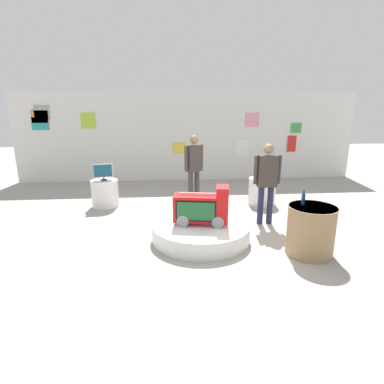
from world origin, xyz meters
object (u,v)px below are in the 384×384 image
at_px(display_pedestal_center_rear, 262,191).
at_px(shopper_browsing_near_truck, 267,178).
at_px(main_display_pedestal, 201,231).
at_px(display_pedestal_left_rear, 105,193).
at_px(tv_on_center_rear, 263,171).
at_px(shopper_browsing_rear, 194,166).
at_px(tv_on_left_rear, 103,171).
at_px(novelty_firetruck_tv, 202,209).
at_px(side_table_round, 311,230).
at_px(bottle_on_side_table, 303,199).

height_order(display_pedestal_center_rear, shopper_browsing_near_truck, shopper_browsing_near_truck).
bearing_deg(main_display_pedestal, display_pedestal_left_rear, 133.99).
xyz_separation_m(main_display_pedestal, tv_on_center_rear, (1.79, 2.08, 0.69)).
bearing_deg(main_display_pedestal, shopper_browsing_rear, 88.67).
distance_m(display_pedestal_left_rear, tv_on_left_rear, 0.55).
xyz_separation_m(display_pedestal_left_rear, tv_on_left_rear, (-0.00, -0.00, 0.55)).
height_order(display_pedestal_left_rear, shopper_browsing_near_truck, shopper_browsing_near_truck).
distance_m(novelty_firetruck_tv, shopper_browsing_near_truck, 1.62).
height_order(tv_on_center_rear, shopper_browsing_rear, shopper_browsing_rear).
distance_m(main_display_pedestal, shopper_browsing_near_truck, 1.79).
distance_m(tv_on_left_rear, side_table_round, 4.87).
distance_m(novelty_firetruck_tv, tv_on_left_rear, 3.09).
height_order(display_pedestal_center_rear, bottle_on_side_table, bottle_on_side_table).
height_order(novelty_firetruck_tv, shopper_browsing_rear, shopper_browsing_rear).
height_order(main_display_pedestal, tv_on_center_rear, tv_on_center_rear).
distance_m(shopper_browsing_near_truck, shopper_browsing_rear, 1.84).
distance_m(novelty_firetruck_tv, tv_on_center_rear, 2.75).
relative_size(shopper_browsing_near_truck, shopper_browsing_rear, 0.96).
height_order(shopper_browsing_near_truck, shopper_browsing_rear, shopper_browsing_rear).
xyz_separation_m(main_display_pedestal, novelty_firetruck_tv, (0.02, -0.01, 0.44)).
xyz_separation_m(display_pedestal_left_rear, bottle_on_side_table, (3.74, -2.82, 0.59)).
bearing_deg(side_table_round, shopper_browsing_near_truck, 102.05).
xyz_separation_m(side_table_round, shopper_browsing_rear, (-1.69, 2.65, 0.61)).
relative_size(display_pedestal_center_rear, tv_on_center_rear, 1.53).
height_order(novelty_firetruck_tv, bottle_on_side_table, bottle_on_side_table).
relative_size(tv_on_center_rear, shopper_browsing_rear, 0.25).
bearing_deg(display_pedestal_left_rear, shopper_browsing_rear, -7.63).
xyz_separation_m(main_display_pedestal, display_pedestal_center_rear, (1.79, 2.08, 0.18)).
distance_m(side_table_round, bottle_on_side_table, 0.53).
bearing_deg(tv_on_left_rear, bottle_on_side_table, -36.93).
bearing_deg(shopper_browsing_rear, display_pedestal_center_rear, 5.48).
height_order(display_pedestal_left_rear, tv_on_left_rear, tv_on_left_rear).
distance_m(display_pedestal_left_rear, display_pedestal_center_rear, 3.92).
height_order(main_display_pedestal, tv_on_left_rear, tv_on_left_rear).
distance_m(main_display_pedestal, novelty_firetruck_tv, 0.44).
height_order(novelty_firetruck_tv, shopper_browsing_near_truck, shopper_browsing_near_truck).
bearing_deg(tv_on_left_rear, shopper_browsing_near_truck, -22.94).
bearing_deg(main_display_pedestal, display_pedestal_center_rear, 49.36).
distance_m(main_display_pedestal, display_pedestal_center_rear, 2.75).
height_order(display_pedestal_left_rear, side_table_round, side_table_round).
distance_m(tv_on_left_rear, shopper_browsing_near_truck, 3.86).
xyz_separation_m(display_pedestal_left_rear, display_pedestal_center_rear, (3.91, -0.12, 0.00)).
distance_m(display_pedestal_left_rear, side_table_round, 4.85).
distance_m(tv_on_center_rear, shopper_browsing_near_truck, 1.43).
bearing_deg(side_table_round, tv_on_left_rear, 142.74).
distance_m(tv_on_left_rear, shopper_browsing_rear, 2.20).
xyz_separation_m(tv_on_left_rear, shopper_browsing_near_truck, (3.55, -1.50, 0.10)).
height_order(display_pedestal_left_rear, bottle_on_side_table, bottle_on_side_table).
bearing_deg(tv_on_center_rear, main_display_pedestal, -130.70).
xyz_separation_m(tv_on_left_rear, shopper_browsing_rear, (2.17, -0.29, 0.15)).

